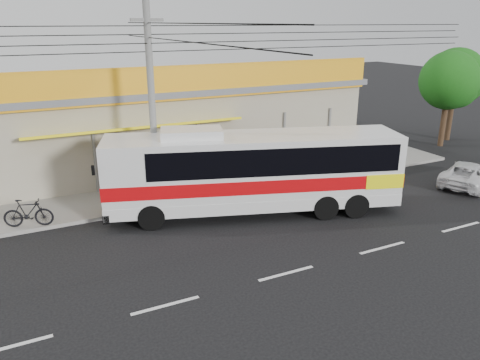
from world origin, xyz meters
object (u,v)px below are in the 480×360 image
(coach_bus, at_px, (258,168))
(tree_far, at_px, (458,78))
(utility_pole, at_px, (148,37))
(tree_near, at_px, (451,82))
(white_car, at_px, (469,174))
(motorbike_dark, at_px, (28,213))

(coach_bus, distance_m, tree_far, 18.62)
(utility_pole, distance_m, tree_near, 19.88)
(white_car, bearing_deg, tree_far, -68.78)
(white_car, bearing_deg, motorbike_dark, 54.46)
(coach_bus, xyz_separation_m, tree_near, (15.95, 4.44, 2.07))
(motorbike_dark, distance_m, white_car, 19.95)
(coach_bus, xyz_separation_m, utility_pole, (-3.59, 2.39, 5.07))
(motorbike_dark, bearing_deg, tree_near, -66.46)
(coach_bus, xyz_separation_m, white_car, (10.88, -1.54, -1.39))
(coach_bus, relative_size, utility_pole, 0.36)
(motorbike_dark, distance_m, tree_far, 26.78)
(utility_pole, bearing_deg, white_car, -15.19)
(white_car, height_order, utility_pole, utility_pole)
(white_car, xyz_separation_m, utility_pole, (-14.47, 3.93, 6.46))
(coach_bus, distance_m, utility_pole, 6.66)
(motorbike_dark, xyz_separation_m, tree_far, (26.38, 3.09, 3.40))
(motorbike_dark, height_order, white_car, motorbike_dark)
(motorbike_dark, relative_size, tree_near, 0.31)
(motorbike_dark, distance_m, utility_pole, 8.13)
(coach_bus, distance_m, tree_near, 16.69)
(coach_bus, distance_m, motorbike_dark, 9.09)
(utility_pole, distance_m, tree_far, 21.69)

